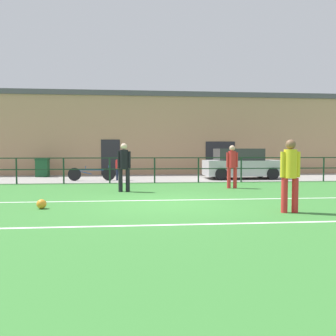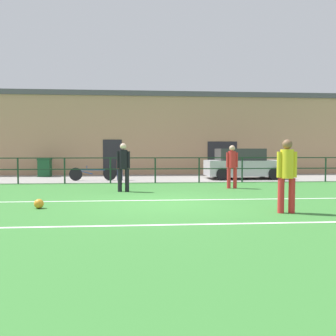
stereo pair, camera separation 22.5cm
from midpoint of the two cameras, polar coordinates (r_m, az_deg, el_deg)
name	(u,v)px [view 1 (the left image)]	position (r m, az deg, el deg)	size (l,w,h in m)	color
ground	(167,204)	(9.50, -0.86, -6.03)	(60.00, 44.00, 0.04)	#387A33
field_line_touchline	(165,200)	(10.08, -1.13, -5.38)	(36.00, 0.11, 0.00)	white
field_line_hash	(180,225)	(6.81, 1.02, -9.42)	(36.00, 0.11, 0.00)	white
pavement_strip	(152,178)	(17.93, -3.05, -1.71)	(48.00, 5.00, 0.02)	gray
perimeter_fence	(155,166)	(15.39, -2.66, 0.28)	(36.07, 0.07, 1.15)	#193823
clubhouse_facade	(149,134)	(21.59, -3.49, 5.68)	(28.00, 2.56, 4.98)	tan
player_goalkeeper	(124,164)	(12.18, -7.86, 0.62)	(0.47, 0.30, 1.72)	black
player_striker	(290,171)	(8.45, 18.97, -0.51)	(0.47, 0.30, 1.72)	red
player_winger	(232,164)	(13.41, 10.16, 0.68)	(0.46, 0.29, 1.66)	red
soccer_ball_spare	(42,204)	(9.20, -20.99, -5.63)	(0.24, 0.24, 0.24)	orange
spectator_child	(119,167)	(16.69, -8.60, 0.23)	(0.31, 0.20, 1.17)	#232D4C
parked_car_red	(241,164)	(17.89, 11.69, 0.60)	(3.81, 1.86, 1.53)	#B7B7BC
bicycle_parked_1	(92,174)	(16.74, -12.99, -0.96)	(2.23, 0.04, 0.72)	black
trash_bin_0	(43,168)	(19.99, -20.48, 0.06)	(0.68, 0.58, 0.99)	#194C28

